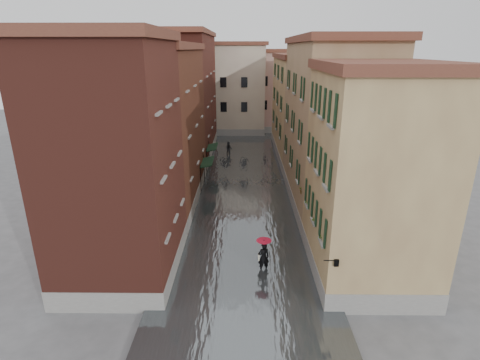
{
  "coord_description": "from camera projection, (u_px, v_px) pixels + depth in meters",
  "views": [
    {
      "loc": [
        -0.06,
        -21.46,
        12.58
      ],
      "look_at": [
        -0.33,
        5.7,
        3.0
      ],
      "focal_mm": 28.0,
      "sensor_mm": 36.0,
      "label": 1
    }
  ],
  "objects": [
    {
      "name": "building_right_mid",
      "position": [
        330.0,
        127.0,
        30.68
      ],
      "size": [
        6.0,
        14.0,
        13.0
      ],
      "primitive_type": "cube",
      "color": "#A28362",
      "rests_on": "ground"
    },
    {
      "name": "ground",
      "position": [
        244.0,
        252.0,
        24.42
      ],
      "size": [
        120.0,
        120.0,
        0.0
      ],
      "primitive_type": "plane",
      "color": "#545356",
      "rests_on": "ground"
    },
    {
      "name": "floodwater",
      "position": [
        244.0,
        183.0,
        36.64
      ],
      "size": [
        10.0,
        60.0,
        0.2
      ],
      "primitive_type": "cube",
      "color": "#4C5154",
      "rests_on": "ground"
    },
    {
      "name": "building_left_far",
      "position": [
        186.0,
        98.0,
        44.79
      ],
      "size": [
        6.0,
        16.0,
        14.0
      ],
      "primitive_type": "cube",
      "color": "#5F281F",
      "rests_on": "ground"
    },
    {
      "name": "building_end_pink",
      "position": [
        281.0,
        92.0,
        60.09
      ],
      "size": [
        10.0,
        9.0,
        12.0
      ],
      "primitive_type": "cube",
      "color": "tan",
      "rests_on": "ground"
    },
    {
      "name": "building_end_cream",
      "position": [
        225.0,
        90.0,
        58.12
      ],
      "size": [
        12.0,
        9.0,
        13.0
      ],
      "primitive_type": "cube",
      "color": "beige",
      "rests_on": "ground"
    },
    {
      "name": "building_left_near",
      "position": [
        117.0,
        166.0,
        20.44
      ],
      "size": [
        6.0,
        8.0,
        13.0
      ],
      "primitive_type": "cube",
      "color": "#5F281F",
      "rests_on": "ground"
    },
    {
      "name": "pedestrian_main",
      "position": [
        264.0,
        253.0,
        21.95
      ],
      "size": [
        0.91,
        0.91,
        2.06
      ],
      "color": "black",
      "rests_on": "ground"
    },
    {
      "name": "window_planters",
      "position": [
        312.0,
        207.0,
        22.59
      ],
      "size": [
        0.59,
        8.07,
        0.84
      ],
      "color": "#9C3833",
      "rests_on": "ground"
    },
    {
      "name": "awning_near",
      "position": [
        207.0,
        163.0,
        35.0
      ],
      "size": [
        1.09,
        3.27,
        2.8
      ],
      "color": "black",
      "rests_on": "ground"
    },
    {
      "name": "awning_far",
      "position": [
        212.0,
        148.0,
        40.22
      ],
      "size": [
        1.09,
        3.2,
        2.8
      ],
      "color": "black",
      "rests_on": "ground"
    },
    {
      "name": "building_left_mid",
      "position": [
        160.0,
        129.0,
        30.89
      ],
      "size": [
        6.0,
        14.0,
        12.5
      ],
      "primitive_type": "cube",
      "color": "#57281B",
      "rests_on": "ground"
    },
    {
      "name": "pedestrian_far",
      "position": [
        229.0,
        149.0,
        45.98
      ],
      "size": [
        0.89,
        0.7,
        1.78
      ],
      "primitive_type": "imported",
      "rotation": [
        0.0,
        0.0,
        -0.04
      ],
      "color": "black",
      "rests_on": "ground"
    },
    {
      "name": "building_right_near",
      "position": [
        372.0,
        180.0,
        20.55
      ],
      "size": [
        6.0,
        8.0,
        11.5
      ],
      "primitive_type": "cube",
      "color": "#91724B",
      "rests_on": "ground"
    },
    {
      "name": "wall_lantern",
      "position": [
        336.0,
        262.0,
        17.72
      ],
      "size": [
        0.71,
        0.22,
        0.35
      ],
      "color": "black",
      "rests_on": "ground"
    },
    {
      "name": "building_right_far",
      "position": [
        302.0,
        108.0,
        45.07
      ],
      "size": [
        6.0,
        16.0,
        11.5
      ],
      "primitive_type": "cube",
      "color": "#91724B",
      "rests_on": "ground"
    }
  ]
}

